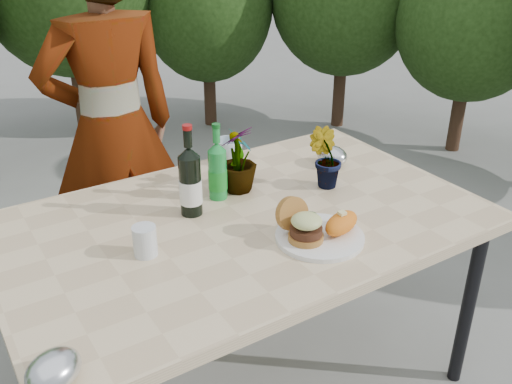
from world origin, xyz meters
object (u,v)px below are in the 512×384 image
patio_table (243,232)px  dinner_plate (320,237)px  person (112,130)px  wine_bottle (190,182)px

patio_table → dinner_plate: (0.13, -0.25, 0.06)m
patio_table → person: 0.88m
dinner_plate → wine_bottle: bearing=125.8°
patio_table → wine_bottle: 0.25m
dinner_plate → wine_bottle: wine_bottle is taller
wine_bottle → person: size_ratio=0.19×
wine_bottle → person: bearing=82.6°
patio_table → person: size_ratio=0.97×
patio_table → person: person is taller
patio_table → person: bearing=99.6°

